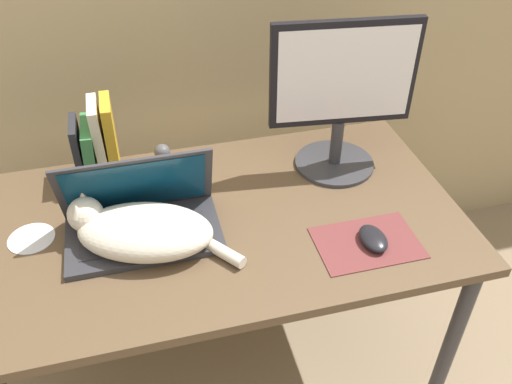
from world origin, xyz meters
The scene contains 9 objects.
desk centered at (0.00, 0.36, 0.67)m, with size 1.27×0.72×0.75m.
laptop centered at (-0.22, 0.36, 0.79)m, with size 0.40×0.22×0.23m.
cat centered at (-0.23, 0.30, 0.80)m, with size 0.42×0.29×0.13m.
external_monitor centered at (0.37, 0.52, 0.99)m, with size 0.41×0.24×0.46m.
mousepad centered at (0.33, 0.17, 0.75)m, with size 0.26×0.18×0.00m.
computer_mouse centered at (0.34, 0.17, 0.76)m, with size 0.07×0.10×0.03m.
book_row centered at (-0.32, 0.63, 0.86)m, with size 0.12×0.15×0.25m.
webcam centered at (-0.14, 0.65, 0.79)m, with size 0.05×0.05×0.07m.
cd_disc centered at (-0.51, 0.40, 0.75)m, with size 0.12×0.12×0.00m.
Camera 1 is at (-0.20, -0.73, 1.72)m, focal length 38.00 mm.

